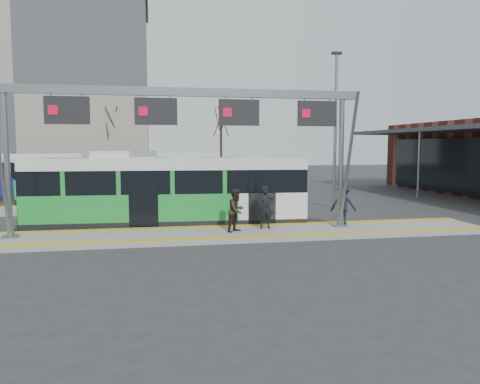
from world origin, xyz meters
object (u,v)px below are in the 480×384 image
object	(u,v)px
hero_bus	(167,191)
passenger_c	(343,205)
passenger_a	(265,207)
gantry	(189,117)
passenger_b	(236,210)

from	to	relation	value
hero_bus	passenger_c	distance (m)	7.20
hero_bus	passenger_c	size ratio (longest dim) A/B	7.11
hero_bus	passenger_a	distance (m)	4.33
gantry	hero_bus	bearing A→B (deg)	105.89
passenger_a	passenger_b	xyz separation A→B (m)	(-1.21, -0.46, -0.02)
gantry	passenger_c	bearing A→B (deg)	4.44
hero_bus	passenger_c	world-z (taller)	hero_bus
passenger_b	gantry	bearing A→B (deg)	125.47
hero_bus	passenger_a	size ratio (longest dim) A/B	7.03
hero_bus	passenger_b	distance (m)	3.73
gantry	hero_bus	world-z (taller)	gantry
gantry	passenger_c	size ratio (longest dim) A/B	8.17
gantry	passenger_a	distance (m)	4.42
passenger_b	passenger_c	xyz separation A→B (m)	(4.50, 0.80, 0.01)
passenger_a	hero_bus	bearing A→B (deg)	144.47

